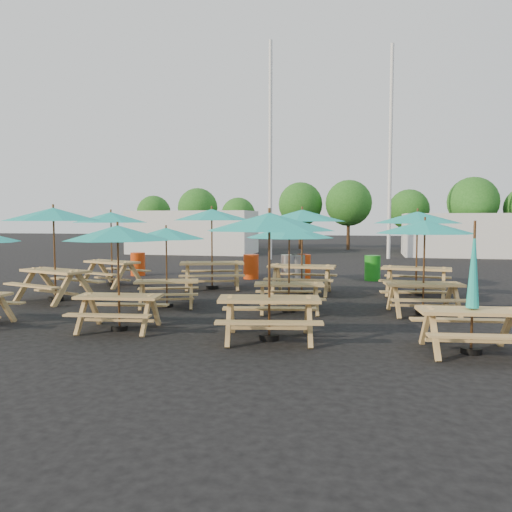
% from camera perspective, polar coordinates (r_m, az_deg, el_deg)
% --- Properties ---
extents(ground, '(120.00, 120.00, 0.00)m').
position_cam_1_polar(ground, '(13.98, -1.36, -4.93)').
color(ground, black).
rests_on(ground, ground).
extents(picnic_unit_1, '(3.24, 3.24, 2.56)m').
position_cam_1_polar(picnic_unit_1, '(14.54, -22.14, 3.97)').
color(picnic_unit_1, '#AA894B').
rests_on(picnic_unit_1, ground).
extents(picnic_unit_2, '(3.20, 3.20, 2.49)m').
position_cam_1_polar(picnic_unit_2, '(17.30, -16.24, 3.88)').
color(picnic_unit_2, '#AA894B').
rests_on(picnic_unit_2, ground).
extents(picnic_unit_3, '(2.37, 2.37, 2.12)m').
position_cam_1_polar(picnic_unit_3, '(10.23, -15.52, 2.02)').
color(picnic_unit_3, '#AA894B').
rests_on(picnic_unit_3, ground).
extents(picnic_unit_4, '(2.58, 2.58, 2.03)m').
position_cam_1_polar(picnic_unit_4, '(12.77, -10.23, 2.14)').
color(picnic_unit_4, '#AA894B').
rests_on(picnic_unit_4, ground).
extents(picnic_unit_5, '(3.24, 3.24, 2.57)m').
position_cam_1_polar(picnic_unit_5, '(15.95, -5.08, 4.30)').
color(picnic_unit_5, '#AA894B').
rests_on(picnic_unit_5, ground).
extents(picnic_unit_6, '(2.76, 2.76, 2.36)m').
position_cam_1_polar(picnic_unit_6, '(9.04, 1.54, 3.25)').
color(picnic_unit_6, '#AA894B').
rests_on(picnic_unit_6, ground).
extents(picnic_unit_7, '(2.45, 2.45, 2.09)m').
position_cam_1_polar(picnic_unit_7, '(11.85, 3.82, 2.33)').
color(picnic_unit_7, '#AA894B').
rests_on(picnic_unit_7, ground).
extents(picnic_unit_8, '(2.58, 2.58, 2.54)m').
position_cam_1_polar(picnic_unit_8, '(14.93, 5.30, 4.18)').
color(picnic_unit_8, '#AA894B').
rests_on(picnic_unit_8, ground).
extents(picnic_unit_9, '(1.88, 1.69, 2.19)m').
position_cam_1_polar(picnic_unit_9, '(8.95, 23.51, -4.57)').
color(picnic_unit_9, '#AA894B').
rests_on(picnic_unit_9, ground).
extents(picnic_unit_10, '(2.57, 2.57, 2.22)m').
position_cam_1_polar(picnic_unit_10, '(12.17, 18.73, 2.69)').
color(picnic_unit_10, '#AA894B').
rests_on(picnic_unit_10, ground).
extents(picnic_unit_11, '(2.82, 2.82, 2.47)m').
position_cam_1_polar(picnic_unit_11, '(15.19, 17.97, 3.78)').
color(picnic_unit_11, '#AA894B').
rests_on(picnic_unit_11, ground).
extents(waste_bin_0, '(0.57, 0.57, 0.91)m').
position_cam_1_polar(waste_bin_0, '(20.36, -13.34, -0.90)').
color(waste_bin_0, red).
rests_on(waste_bin_0, ground).
extents(waste_bin_1, '(0.57, 0.57, 0.91)m').
position_cam_1_polar(waste_bin_1, '(18.70, -0.57, -1.23)').
color(waste_bin_1, red).
rests_on(waste_bin_1, ground).
extents(waste_bin_2, '(0.57, 0.57, 0.91)m').
position_cam_1_polar(waste_bin_2, '(18.65, 4.87, -1.26)').
color(waste_bin_2, gray).
rests_on(waste_bin_2, ground).
extents(waste_bin_3, '(0.57, 0.57, 0.91)m').
position_cam_1_polar(waste_bin_3, '(18.60, 3.75, -1.27)').
color(waste_bin_3, gray).
rests_on(waste_bin_3, ground).
extents(waste_bin_4, '(0.57, 0.57, 0.91)m').
position_cam_1_polar(waste_bin_4, '(18.79, 5.41, -1.22)').
color(waste_bin_4, red).
rests_on(waste_bin_4, ground).
extents(waste_bin_5, '(0.57, 0.57, 0.91)m').
position_cam_1_polar(waste_bin_5, '(18.66, 13.16, -1.35)').
color(waste_bin_5, '#198418').
rests_on(waste_bin_5, ground).
extents(mast_0, '(0.20, 0.20, 12.00)m').
position_cam_1_polar(mast_0, '(28.17, 1.66, 11.87)').
color(mast_0, silver).
rests_on(mast_0, ground).
extents(mast_1, '(0.20, 0.20, 12.00)m').
position_cam_1_polar(mast_1, '(29.66, 15.11, 11.34)').
color(mast_1, silver).
rests_on(mast_1, ground).
extents(event_tent_0, '(8.00, 4.00, 2.80)m').
position_cam_1_polar(event_tent_0, '(33.40, -7.19, 2.71)').
color(event_tent_0, silver).
rests_on(event_tent_0, ground).
extents(event_tent_1, '(7.00, 4.00, 2.60)m').
position_cam_1_polar(event_tent_1, '(32.89, 22.60, 2.24)').
color(event_tent_1, silver).
rests_on(event_tent_1, ground).
extents(tree_0, '(2.80, 2.80, 4.24)m').
position_cam_1_polar(tree_0, '(42.40, -11.61, 4.89)').
color(tree_0, '#382314').
rests_on(tree_0, ground).
extents(tree_1, '(3.11, 3.11, 4.72)m').
position_cam_1_polar(tree_1, '(39.54, -6.68, 5.47)').
color(tree_1, '#382314').
rests_on(tree_1, ground).
extents(tree_2, '(2.59, 2.59, 3.93)m').
position_cam_1_polar(tree_2, '(38.31, -2.04, 4.75)').
color(tree_2, '#382314').
rests_on(tree_2, ground).
extents(tree_3, '(3.36, 3.36, 5.09)m').
position_cam_1_polar(tree_3, '(38.47, 5.09, 5.90)').
color(tree_3, '#382314').
rests_on(tree_3, ground).
extents(tree_4, '(3.41, 3.41, 5.17)m').
position_cam_1_polar(tree_4, '(37.70, 10.54, 5.96)').
color(tree_4, '#382314').
rests_on(tree_4, ground).
extents(tree_5, '(2.94, 2.94, 4.45)m').
position_cam_1_polar(tree_5, '(38.18, 17.08, 5.10)').
color(tree_5, '#382314').
rests_on(tree_5, ground).
extents(tree_6, '(3.38, 3.38, 5.13)m').
position_cam_1_polar(tree_6, '(36.96, 23.54, 5.68)').
color(tree_6, '#382314').
rests_on(tree_6, ground).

